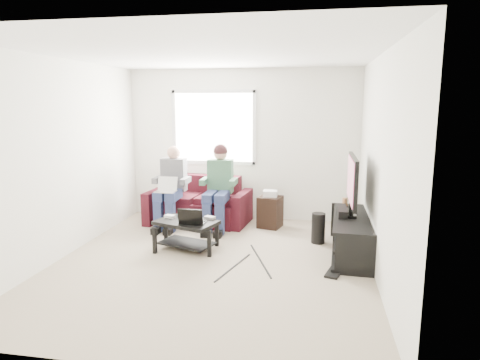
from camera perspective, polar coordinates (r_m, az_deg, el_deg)
name	(u,v)px	position (r m, az deg, el deg)	size (l,w,h in m)	color
floor	(212,263)	(5.61, -3.77, -10.99)	(4.50, 4.50, 0.00)	tan
ceiling	(209,54)	(5.25, -4.12, 16.47)	(4.50, 4.50, 0.00)	white
wall_back	(242,145)	(7.46, 0.27, 4.70)	(4.50, 4.50, 0.00)	white
wall_front	(135,206)	(3.18, -13.83, -3.44)	(4.50, 4.50, 0.00)	white
wall_left	(63,159)	(6.08, -22.58, 2.58)	(4.50, 4.50, 0.00)	white
wall_right	(380,167)	(5.17, 18.12, 1.62)	(4.50, 4.50, 0.00)	white
window	(214,127)	(7.52, -3.54, 7.02)	(1.48, 0.04, 1.28)	white
sofa	(199,205)	(7.36, -5.43, -3.37)	(1.75, 0.92, 0.78)	#3F0F19
person_left	(171,183)	(7.13, -9.18, -0.44)	(0.40, 0.70, 1.32)	navy
person_right	(219,181)	(6.92, -2.87, -0.15)	(0.40, 0.71, 1.36)	navy
laptop_silver	(166,188)	(6.90, -9.85, -1.07)	(0.32, 0.22, 0.24)	silver
coffee_table	(186,229)	(6.03, -7.16, -6.45)	(0.94, 0.74, 0.41)	black
laptop_black	(193,214)	(5.86, -6.32, -4.59)	(0.34, 0.24, 0.24)	black
controller_a	(170,216)	(6.19, -9.34, -4.80)	(0.14, 0.09, 0.04)	silver
controller_b	(183,216)	(6.19, -7.58, -4.76)	(0.14, 0.09, 0.04)	black
controller_c	(210,218)	(6.05, -4.04, -5.04)	(0.14, 0.09, 0.04)	gray
tv_stand	(350,237)	(6.02, 14.51, -7.43)	(0.55, 1.59, 0.52)	black
tv	(352,182)	(5.94, 14.75, -0.25)	(0.12, 1.10, 0.81)	black
soundbar	(342,211)	(6.02, 13.45, -4.05)	(0.12, 0.50, 0.10)	black
drink_cup	(345,202)	(6.53, 13.82, -2.84)	(0.08, 0.08, 0.12)	#AF774B
console_white	(353,242)	(5.62, 14.85, -7.97)	(0.30, 0.22, 0.06)	silver
console_grey	(349,225)	(6.28, 14.35, -5.88)	(0.34, 0.26, 0.08)	gray
console_black	(351,233)	(5.95, 14.58, -6.87)	(0.38, 0.30, 0.07)	black
subwoofer	(318,228)	(6.38, 10.39, -6.34)	(0.20, 0.20, 0.45)	black
keyboard_floor	(335,271)	(5.45, 12.57, -11.73)	(0.16, 0.48, 0.03)	black
end_table	(270,211)	(7.06, 4.04, -4.12)	(0.35, 0.35, 0.62)	black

